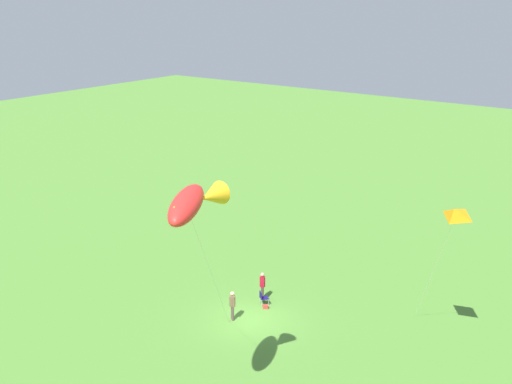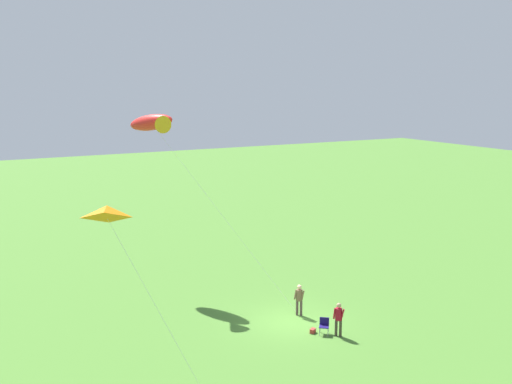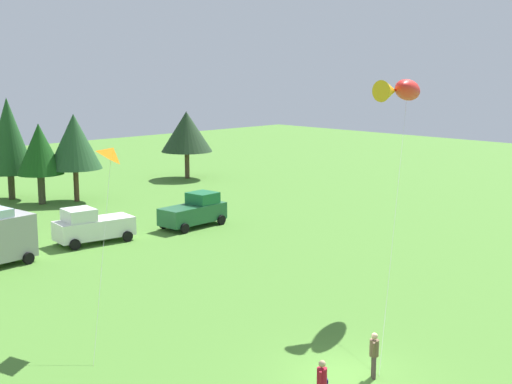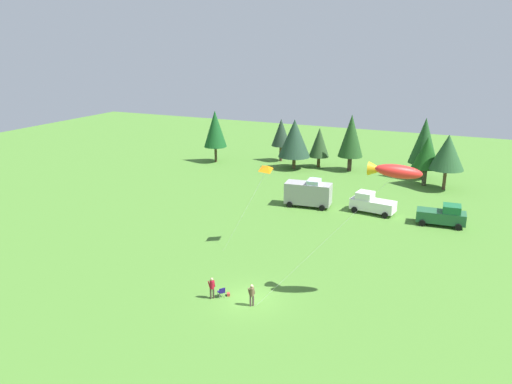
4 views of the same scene
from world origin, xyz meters
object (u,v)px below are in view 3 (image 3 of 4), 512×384
at_px(kite_delta_orange, 114,154).
at_px(person_kite_flyer, 374,352).
at_px(truck_white_pickup, 92,226).
at_px(kite_large_fish, 403,90).
at_px(truck_green_flatbed, 194,211).
at_px(person_spectator, 322,381).

bearing_deg(kite_delta_orange, person_kite_flyer, -72.27).
relative_size(truck_white_pickup, kite_delta_orange, 0.65).
bearing_deg(kite_large_fish, truck_green_flatbed, 82.13).
height_order(person_kite_flyer, truck_green_flatbed, truck_green_flatbed).
relative_size(person_kite_flyer, person_spectator, 1.00).
bearing_deg(person_spectator, person_kite_flyer, -128.15).
height_order(person_kite_flyer, person_spectator, same).
relative_size(truck_white_pickup, kite_large_fish, 0.48).
bearing_deg(kite_large_fish, kite_delta_orange, 153.43).
bearing_deg(person_kite_flyer, kite_large_fish, -107.58).
relative_size(truck_green_flatbed, kite_delta_orange, 0.64).
xyz_separation_m(person_kite_flyer, kite_large_fish, (8.71, 5.01, 9.12)).
bearing_deg(person_kite_flyer, kite_delta_orange, -29.77).
height_order(kite_large_fish, kite_delta_orange, kite_large_fish).
xyz_separation_m(truck_white_pickup, kite_large_fish, (5.18, -19.85, 9.04)).
height_order(person_spectator, truck_white_pickup, truck_white_pickup).
xyz_separation_m(kite_large_fish, kite_delta_orange, (-12.27, 6.14, -2.52)).
xyz_separation_m(truck_white_pickup, truck_green_flatbed, (7.80, -0.94, 0.00)).
bearing_deg(kite_delta_orange, kite_large_fish, -26.57).
height_order(truck_green_flatbed, kite_large_fish, kite_large_fish).
bearing_deg(truck_white_pickup, person_kite_flyer, 89.62).
height_order(person_kite_flyer, truck_white_pickup, truck_white_pickup).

